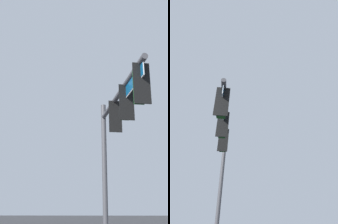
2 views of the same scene
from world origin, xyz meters
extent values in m
cylinder|color=#47474C|center=(-5.23, -6.07, 3.35)|extent=(0.23, 0.23, 6.71)
cylinder|color=#47474C|center=(-2.25, -5.33, 6.11)|extent=(6.01, 1.67, 0.19)
cube|color=black|center=(-2.96, -5.50, 5.44)|extent=(0.15, 0.51, 1.30)
cube|color=#144719|center=(-3.15, -5.55, 5.44)|extent=(0.43, 0.40, 1.10)
cylinder|color=#144719|center=(-3.15, -5.55, 6.05)|extent=(0.04, 0.04, 0.12)
cylinder|color=red|center=(-3.34, -5.60, 5.77)|extent=(0.08, 0.22, 0.22)
cylinder|color=#392D05|center=(-3.34, -5.60, 5.44)|extent=(0.08, 0.22, 0.22)
cylinder|color=black|center=(-3.34, -5.60, 5.11)|extent=(0.08, 0.22, 0.22)
cube|color=black|center=(-1.32, -5.10, 5.44)|extent=(0.15, 0.51, 1.30)
cube|color=#144719|center=(-1.51, -5.14, 5.44)|extent=(0.43, 0.40, 1.10)
cylinder|color=#144719|center=(-1.51, -5.14, 6.05)|extent=(0.04, 0.04, 0.12)
cylinder|color=red|center=(-1.70, -5.19, 5.77)|extent=(0.08, 0.22, 0.22)
cylinder|color=#392D05|center=(-1.70, -5.19, 5.44)|extent=(0.08, 0.22, 0.22)
cylinder|color=black|center=(-1.70, -5.19, 5.11)|extent=(0.08, 0.22, 0.22)
cube|color=black|center=(0.32, -4.69, 5.44)|extent=(0.15, 0.51, 1.30)
cube|color=#144719|center=(0.13, -4.74, 5.44)|extent=(0.43, 0.40, 1.10)
cylinder|color=#144719|center=(0.13, -4.74, 6.05)|extent=(0.04, 0.04, 0.12)
cylinder|color=red|center=(-0.06, -4.78, 5.77)|extent=(0.08, 0.22, 0.22)
cylinder|color=#392D05|center=(-0.06, -4.78, 5.44)|extent=(0.08, 0.22, 0.22)
cylinder|color=black|center=(-0.06, -4.78, 5.11)|extent=(0.08, 0.22, 0.22)
cube|color=#0A4C7F|center=(-0.38, -4.86, 5.81)|extent=(1.83, 0.49, 0.38)
cube|color=white|center=(-0.38, -4.86, 5.81)|extent=(1.89, 0.49, 0.44)
camera|label=1|loc=(8.92, -5.48, 1.79)|focal=50.00mm
camera|label=2|loc=(5.29, -2.94, 1.46)|focal=28.00mm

